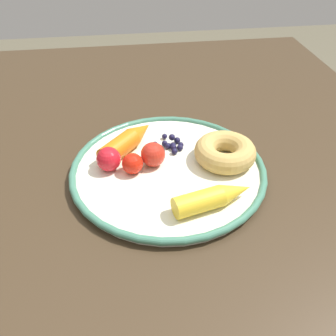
% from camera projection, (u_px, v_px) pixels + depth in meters
% --- Properties ---
extents(dining_table, '(1.15, 0.96, 0.75)m').
position_uv_depth(dining_table, '(173.00, 187.00, 0.72)').
color(dining_table, '#3B2C1C').
rests_on(dining_table, ground_plane).
extents(plate, '(0.33, 0.33, 0.02)m').
position_uv_depth(plate, '(168.00, 169.00, 0.61)').
color(plate, silver).
rests_on(plate, dining_table).
extents(carrot_orange, '(0.12, 0.11, 0.04)m').
position_uv_depth(carrot_orange, '(128.00, 141.00, 0.65)').
color(carrot_orange, orange).
rests_on(carrot_orange, plate).
extents(carrot_yellow, '(0.06, 0.13, 0.03)m').
position_uv_depth(carrot_yellow, '(214.00, 198.00, 0.53)').
color(carrot_yellow, yellow).
rests_on(carrot_yellow, plate).
extents(donut, '(0.14, 0.14, 0.04)m').
position_uv_depth(donut, '(225.00, 152.00, 0.62)').
color(donut, tan).
rests_on(donut, plate).
extents(blueberry_pile, '(0.06, 0.06, 0.02)m').
position_uv_depth(blueberry_pile, '(169.00, 144.00, 0.66)').
color(blueberry_pile, '#191638').
rests_on(blueberry_pile, plate).
extents(tomato_near, '(0.04, 0.04, 0.04)m').
position_uv_depth(tomato_near, '(153.00, 154.00, 0.61)').
color(tomato_near, red).
rests_on(tomato_near, plate).
extents(tomato_mid, '(0.04, 0.04, 0.04)m').
position_uv_depth(tomato_mid, '(133.00, 164.00, 0.59)').
color(tomato_mid, red).
rests_on(tomato_mid, plate).
extents(tomato_far, '(0.04, 0.04, 0.04)m').
position_uv_depth(tomato_far, '(109.00, 159.00, 0.60)').
color(tomato_far, red).
rests_on(tomato_far, plate).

